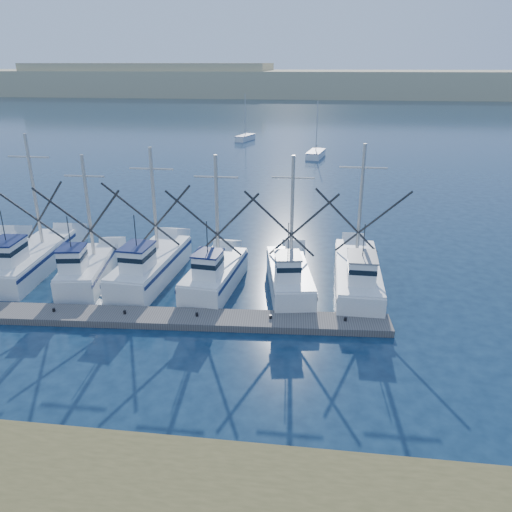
# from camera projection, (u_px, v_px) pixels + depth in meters

# --- Properties ---
(ground) EXTENTS (500.00, 500.00, 0.00)m
(ground) POSITION_uv_depth(u_px,v_px,m) (233.00, 389.00, 21.66)
(ground) COLOR #0C1F35
(ground) RESTS_ON ground
(floating_dock) EXTENTS (28.94, 3.70, 0.39)m
(floating_dock) POSITION_uv_depth(u_px,v_px,m) (125.00, 317.00, 27.41)
(floating_dock) COLOR #635E59
(floating_dock) RESTS_ON ground
(dune_ridge) EXTENTS (360.00, 60.00, 10.00)m
(dune_ridge) POSITION_uv_depth(u_px,v_px,m) (316.00, 83.00, 213.96)
(dune_ridge) COLOR tan
(dune_ridge) RESTS_ON ground
(trawler_fleet) EXTENTS (28.66, 9.51, 9.13)m
(trawler_fleet) POSITION_uv_depth(u_px,v_px,m) (155.00, 269.00, 31.83)
(trawler_fleet) COLOR white
(trawler_fleet) RESTS_ON ground
(sailboat_near) EXTENTS (2.89, 5.80, 8.10)m
(sailboat_near) POSITION_uv_depth(u_px,v_px,m) (316.00, 154.00, 74.18)
(sailboat_near) COLOR white
(sailboat_near) RESTS_ON ground
(sailboat_far) EXTENTS (3.15, 5.40, 8.10)m
(sailboat_far) POSITION_uv_depth(u_px,v_px,m) (245.00, 138.00, 90.33)
(sailboat_far) COLOR white
(sailboat_far) RESTS_ON ground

